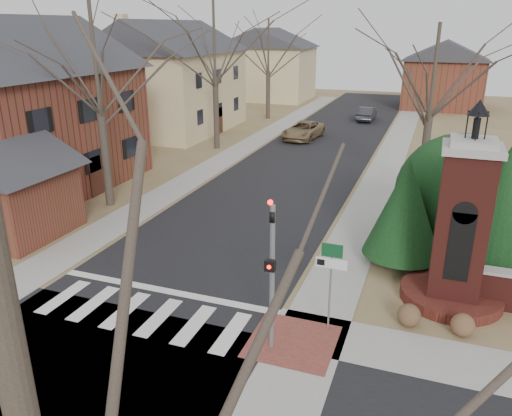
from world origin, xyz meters
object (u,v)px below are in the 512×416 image
at_px(brick_gate_monument, 459,239).
at_px(distant_car, 367,114).
at_px(traffic_signal_pole, 272,264).
at_px(pickup_truck, 303,130).
at_px(sign_post, 331,270).

bearing_deg(brick_gate_monument, distant_car, 102.99).
bearing_deg(traffic_signal_pole, distant_car, 94.23).
relative_size(traffic_signal_pole, distant_car, 1.15).
bearing_deg(pickup_truck, traffic_signal_pole, -70.88).
xyz_separation_m(brick_gate_monument, distant_car, (-7.40, 32.07, -1.52)).
distance_m(pickup_truck, distant_car, 10.43).
bearing_deg(pickup_truck, distant_car, 76.34).
height_order(sign_post, distant_car, sign_post).
bearing_deg(sign_post, brick_gate_monument, 41.42).
bearing_deg(distant_car, brick_gate_monument, 103.53).
distance_m(brick_gate_monument, pickup_truck, 24.82).
height_order(traffic_signal_pole, pickup_truck, traffic_signal_pole).
bearing_deg(traffic_signal_pole, pickup_truck, 103.11).
relative_size(pickup_truck, distant_car, 1.24).
distance_m(sign_post, distant_car, 35.32).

